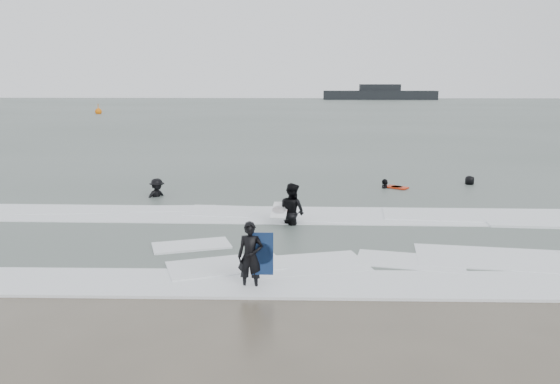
{
  "coord_description": "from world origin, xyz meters",
  "views": [
    {
      "loc": [
        0.73,
        -12.64,
        4.63
      ],
      "look_at": [
        0.0,
        5.0,
        1.1
      ],
      "focal_mm": 35.0,
      "sensor_mm": 36.0,
      "label": 1
    }
  ],
  "objects_px": {
    "surfer_right_near": "(385,189)",
    "buoy": "(98,111)",
    "surfer_centre": "(251,289)",
    "surfer_right_far": "(469,186)",
    "surfer_breaker": "(157,198)",
    "vessel_horizon": "(380,94)",
    "surfer_wading": "(292,225)"
  },
  "relations": [
    {
      "from": "surfer_centre",
      "to": "surfer_wading",
      "type": "bearing_deg",
      "value": 87.67
    },
    {
      "from": "surfer_centre",
      "to": "surfer_wading",
      "type": "height_order",
      "value": "surfer_wading"
    },
    {
      "from": "surfer_centre",
      "to": "surfer_wading",
      "type": "distance_m",
      "value": 5.88
    },
    {
      "from": "surfer_centre",
      "to": "buoy",
      "type": "relative_size",
      "value": 0.97
    },
    {
      "from": "surfer_breaker",
      "to": "vessel_horizon",
      "type": "relative_size",
      "value": 0.05
    },
    {
      "from": "surfer_wading",
      "to": "buoy",
      "type": "height_order",
      "value": "buoy"
    },
    {
      "from": "surfer_breaker",
      "to": "surfer_right_near",
      "type": "height_order",
      "value": "surfer_breaker"
    },
    {
      "from": "surfer_right_far",
      "to": "surfer_breaker",
      "type": "bearing_deg",
      "value": -1.51
    },
    {
      "from": "vessel_horizon",
      "to": "surfer_right_near",
      "type": "bearing_deg",
      "value": -97.68
    },
    {
      "from": "surfer_wading",
      "to": "buoy",
      "type": "relative_size",
      "value": 1.19
    },
    {
      "from": "surfer_wading",
      "to": "vessel_horizon",
      "type": "bearing_deg",
      "value": -55.42
    },
    {
      "from": "surfer_centre",
      "to": "surfer_right_far",
      "type": "distance_m",
      "value": 15.93
    },
    {
      "from": "surfer_centre",
      "to": "surfer_right_near",
      "type": "height_order",
      "value": "surfer_right_near"
    },
    {
      "from": "buoy",
      "to": "vessel_horizon",
      "type": "bearing_deg",
      "value": 55.05
    },
    {
      "from": "surfer_centre",
      "to": "buoy",
      "type": "bearing_deg",
      "value": 118.73
    },
    {
      "from": "surfer_right_near",
      "to": "surfer_right_far",
      "type": "height_order",
      "value": "same"
    },
    {
      "from": "buoy",
      "to": "vessel_horizon",
      "type": "height_order",
      "value": "vessel_horizon"
    },
    {
      "from": "surfer_centre",
      "to": "surfer_right_near",
      "type": "relative_size",
      "value": 1.0
    },
    {
      "from": "surfer_right_far",
      "to": "surfer_right_near",
      "type": "bearing_deg",
      "value": -1.44
    },
    {
      "from": "surfer_wading",
      "to": "surfer_right_near",
      "type": "height_order",
      "value": "surfer_wading"
    },
    {
      "from": "surfer_centre",
      "to": "surfer_breaker",
      "type": "relative_size",
      "value": 0.96
    },
    {
      "from": "surfer_centre",
      "to": "surfer_right_near",
      "type": "xyz_separation_m",
      "value": [
        4.84,
        12.25,
        0.0
      ]
    },
    {
      "from": "surfer_centre",
      "to": "vessel_horizon",
      "type": "relative_size",
      "value": 0.05
    },
    {
      "from": "surfer_wading",
      "to": "surfer_centre",
      "type": "bearing_deg",
      "value": 125.4
    },
    {
      "from": "surfer_breaker",
      "to": "buoy",
      "type": "distance_m",
      "value": 65.66
    },
    {
      "from": "surfer_wading",
      "to": "surfer_right_far",
      "type": "bearing_deg",
      "value": -93.71
    },
    {
      "from": "surfer_right_near",
      "to": "vessel_horizon",
      "type": "bearing_deg",
      "value": -153.64
    },
    {
      "from": "buoy",
      "to": "surfer_breaker",
      "type": "bearing_deg",
      "value": -67.53
    },
    {
      "from": "surfer_centre",
      "to": "surfer_breaker",
      "type": "distance_m",
      "value": 10.97
    },
    {
      "from": "surfer_wading",
      "to": "buoy",
      "type": "bearing_deg",
      "value": -21.11
    },
    {
      "from": "surfer_right_near",
      "to": "buoy",
      "type": "relative_size",
      "value": 0.98
    },
    {
      "from": "surfer_breaker",
      "to": "buoy",
      "type": "height_order",
      "value": "buoy"
    }
  ]
}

